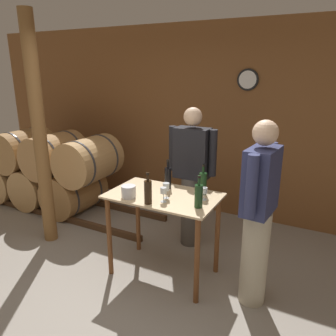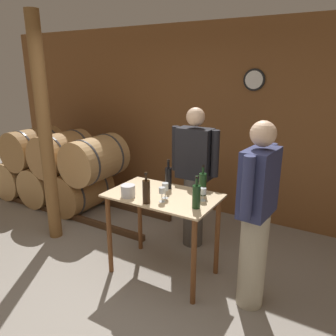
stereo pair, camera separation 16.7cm
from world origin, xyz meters
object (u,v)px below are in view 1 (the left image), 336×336
object	(u,v)px
wooden_post	(39,134)
person_host	(258,212)
ice_bucket	(129,192)
person_visitor_with_scarf	(192,175)
wine_glass_near_left	(166,187)
wine_bottle_left	(148,191)
wine_glass_near_center	(163,191)
wine_glass_near_right	(204,191)
wine_bottle_right	(199,195)
wine_bottle_center	(203,183)
wine_bottle_far_left	(168,177)

from	to	relation	value
wooden_post	person_host	xyz separation A→B (m)	(2.55, 0.03, -0.45)
ice_bucket	person_visitor_with_scarf	size ratio (longest dim) A/B	0.08
wine_glass_near_left	wine_bottle_left	bearing A→B (deg)	-114.83
ice_bucket	wooden_post	bearing A→B (deg)	172.10
wine_glass_near_center	wine_glass_near_right	bearing A→B (deg)	34.79
wine_glass_near_center	person_visitor_with_scarf	size ratio (longest dim) A/B	0.08
wooden_post	person_visitor_with_scarf	xyz separation A→B (m)	(1.62, 0.73, -0.46)
wine_glass_near_center	wine_bottle_left	bearing A→B (deg)	-136.55
wine_bottle_right	person_host	xyz separation A→B (m)	(0.51, 0.12, -0.10)
wine_bottle_left	wine_glass_near_right	xyz separation A→B (m)	(0.42, 0.32, -0.03)
wine_bottle_left	wine_bottle_center	distance (m)	0.58
wine_glass_near_left	wine_glass_near_right	xyz separation A→B (m)	(0.34, 0.13, -0.02)
wine_bottle_center	ice_bucket	bearing A→B (deg)	-145.49
wine_bottle_far_left	wine_glass_near_left	world-z (taller)	wine_bottle_far_left
wine_bottle_center	wine_glass_near_left	xyz separation A→B (m)	(-0.27, -0.26, -0.01)
wine_bottle_left	person_visitor_with_scarf	xyz separation A→B (m)	(0.02, 0.96, -0.12)
wine_glass_near_center	person_visitor_with_scarf	distance (m)	0.87
wine_glass_near_center	person_host	distance (m)	0.87
wooden_post	wine_bottle_right	xyz separation A→B (m)	(2.04, -0.09, -0.35)
wine_bottle_right	wine_glass_near_right	distance (m)	0.19
wooden_post	wine_glass_near_right	world-z (taller)	wooden_post
wine_bottle_center	wine_bottle_right	world-z (taller)	wine_bottle_center
wine_glass_near_right	person_host	size ratio (longest dim) A/B	0.07
wine_bottle_far_left	wine_bottle_right	distance (m)	0.56
wine_bottle_center	wine_glass_near_right	bearing A→B (deg)	-63.33
wine_glass_near_left	wine_glass_near_right	bearing A→B (deg)	21.39
wine_bottle_right	ice_bucket	distance (m)	0.70
ice_bucket	person_host	bearing A→B (deg)	10.19
wine_bottle_left	wine_glass_near_left	xyz separation A→B (m)	(0.09, 0.19, -0.01)
wine_bottle_far_left	wine_bottle_left	world-z (taller)	wine_bottle_far_left
wine_glass_near_right	ice_bucket	bearing A→B (deg)	-157.10
wine_glass_near_right	ice_bucket	xyz separation A→B (m)	(-0.67, -0.28, -0.03)
wine_glass_near_left	wine_glass_near_center	xyz separation A→B (m)	(0.02, -0.09, -0.01)
person_host	wooden_post	bearing A→B (deg)	-179.39
wooden_post	wine_bottle_right	world-z (taller)	wooden_post
wine_bottle_center	wine_glass_near_left	distance (m)	0.38
wine_bottle_right	person_host	bearing A→B (deg)	13.21
ice_bucket	person_host	world-z (taller)	person_host
person_host	wine_bottle_far_left	bearing A→B (deg)	169.28
wine_bottle_left	person_visitor_with_scarf	bearing A→B (deg)	88.92
wine_bottle_left	wooden_post	bearing A→B (deg)	171.89
wine_bottle_left	wine_bottle_right	bearing A→B (deg)	16.93
wine_bottle_far_left	wine_bottle_center	size ratio (longest dim) A/B	1.01
wine_bottle_right	person_host	world-z (taller)	person_host
person_host	person_visitor_with_scarf	bearing A→B (deg)	143.04
wooden_post	wine_glass_near_left	xyz separation A→B (m)	(1.69, -0.04, -0.35)
wine_bottle_right	person_host	distance (m)	0.53
wine_bottle_center	wooden_post	bearing A→B (deg)	-173.42
ice_bucket	wine_glass_near_right	bearing A→B (deg)	22.90
person_visitor_with_scarf	wooden_post	bearing A→B (deg)	-155.64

